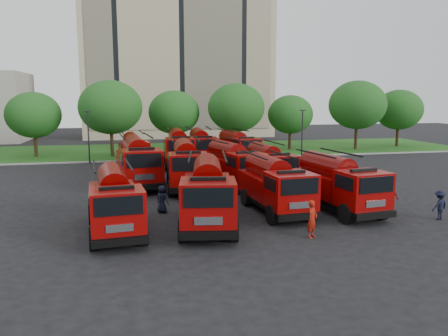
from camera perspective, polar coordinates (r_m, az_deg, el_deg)
The scene contains 31 objects.
ground at distance 28.15m, azimuth 0.56°, elevation -3.96°, with size 140.00×140.00×0.00m, color black.
lawn at distance 53.46m, azimuth -5.58°, elevation 2.36°, with size 70.00×16.00×0.12m, color #265015.
curb at distance 45.49m, azimuth -4.40°, elevation 1.18°, with size 70.00×0.30×0.14m, color gray.
apartment_building at distance 75.35m, azimuth -6.17°, elevation 13.82°, with size 30.00×14.18×25.00m.
tree_1 at distance 50.76m, azimuth -23.61°, elevation 6.36°, with size 5.71×5.71×6.98m.
tree_2 at distance 48.29m, azimuth -14.61°, elevation 7.68°, with size 6.72×6.72×8.22m.
tree_3 at distance 51.01m, azimuth -6.53°, elevation 7.23°, with size 5.88×5.88×7.19m.
tree_4 at distance 50.70m, azimuth 1.60°, elevation 7.88°, with size 6.55×6.55×8.01m.
tree_5 at distance 53.76m, azimuth 8.66°, elevation 6.92°, with size 5.46×5.46×6.68m.
tree_6 at distance 55.74m, azimuth 17.03°, elevation 7.88°, with size 6.89×6.89×8.42m.
tree_7 at distance 61.11m, azimuth 21.87°, elevation 7.08°, with size 6.05×6.05×7.39m.
lamp_post_0 at distance 44.25m, azimuth -17.30°, elevation 4.25°, with size 0.60×0.25×5.11m.
lamp_post_1 at distance 47.62m, azimuth 10.18°, elevation 4.85°, with size 0.60×0.25×5.11m.
fire_truck_0 at distance 21.54m, azimuth -14.12°, elevation -4.22°, with size 2.91×6.82×3.02m.
fire_truck_1 at distance 21.97m, azimuth -2.15°, elevation -3.31°, with size 3.64×7.54×3.29m.
fire_truck_2 at distance 24.77m, azimuth 6.53°, elevation -2.18°, with size 2.85×6.90×3.07m.
fire_truck_3 at distance 25.64m, azimuth 14.56°, elevation -1.97°, with size 3.25×7.12×3.13m.
fire_truck_4 at distance 32.38m, azimuth -11.19°, elevation 0.77°, with size 3.37×7.89×3.49m.
fire_truck_5 at distance 31.00m, azimuth -4.97°, elevation 0.40°, with size 3.07×7.48×3.34m.
fire_truck_6 at distance 31.97m, azimuth 1.15°, elevation 0.53°, with size 3.69×7.24×3.15m.
fire_truck_7 at distance 32.42m, azimuth 5.79°, elevation 0.43°, with size 2.71×6.62×2.95m.
fire_truck_8 at distance 40.61m, azimuth -11.76°, elevation 2.19°, with size 2.93×7.03×3.13m.
fire_truck_9 at distance 41.28m, azimuth -5.96°, elevation 2.64°, with size 3.01×7.59×3.40m.
fire_truck_10 at distance 41.78m, azimuth -3.12°, elevation 2.73°, with size 3.06×7.55×3.38m.
fire_truck_11 at distance 43.41m, azimuth 1.67°, elevation 2.79°, with size 3.48×7.06×3.08m.
firefighter_0 at distance 20.89m, azimuth 11.38°, elevation -8.87°, with size 0.64×0.47×1.76m, color #98190B.
firefighter_1 at distance 20.32m, azimuth -0.07°, elevation -9.20°, with size 0.90×0.49×1.86m, color #98190B.
firefighter_2 at distance 26.12m, azimuth 20.64°, elevation -5.61°, with size 1.11×0.63×1.90m, color #98190B.
firefighter_3 at distance 25.99m, azimuth 26.20°, elevation -6.05°, with size 1.02×0.53×1.58m, color black.
firefighter_4 at distance 24.93m, azimuth -8.04°, elevation -5.79°, with size 0.76×0.50×1.55m, color black.
firefighter_5 at distance 31.34m, azimuth 6.15°, elevation -2.65°, with size 1.65×0.71×1.78m, color #98190B.
Camera 1 is at (-6.04, -26.73, 6.43)m, focal length 35.00 mm.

